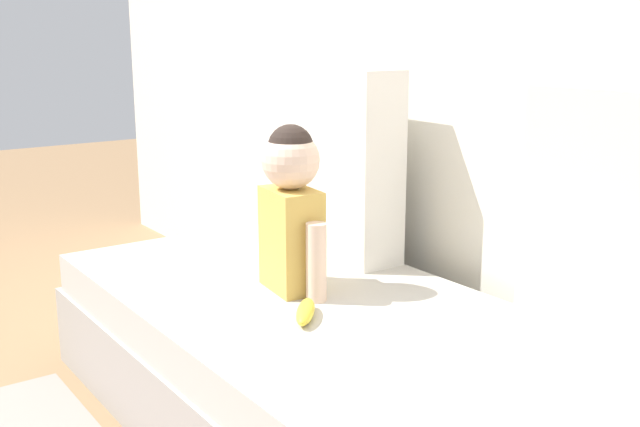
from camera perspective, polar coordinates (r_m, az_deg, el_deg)
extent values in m
cube|color=#9C978F|center=(2.05, 2.54, -14.48)|extent=(2.11, 0.88, 0.26)
cube|color=#B7B2A8|center=(1.97, 2.60, -9.66)|extent=(2.04, 0.85, 0.12)
cube|color=silver|center=(2.51, 0.63, 4.01)|extent=(0.58, 0.16, 0.60)
cube|color=gold|center=(2.14, -2.14, -1.95)|extent=(0.20, 0.14, 0.29)
sphere|color=beige|center=(2.09, -2.19, 3.97)|extent=(0.16, 0.16, 0.16)
sphere|color=#2D231E|center=(2.09, -2.20, 4.94)|extent=(0.13, 0.13, 0.13)
cylinder|color=beige|center=(2.25, -3.82, -2.16)|extent=(0.06, 0.06, 0.22)
cylinder|color=beige|center=(2.06, -0.28, -3.65)|extent=(0.06, 0.06, 0.22)
ellipsoid|color=yellow|center=(1.96, -1.08, -7.29)|extent=(0.16, 0.14, 0.04)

